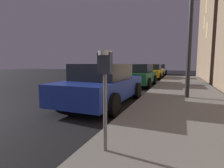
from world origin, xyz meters
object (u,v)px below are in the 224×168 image
car_yellow_cab (152,72)px  car_silver (159,70)px  car_blue (104,84)px  street_lamp (191,8)px  parking_meter (105,77)px  car_green (138,75)px

car_yellow_cab → car_silver: bearing=90.0°
car_blue → street_lamp: (2.83, 1.52, 2.76)m
parking_meter → car_yellow_cab: (-1.54, 15.09, -0.54)m
car_yellow_cab → car_silver: 6.50m
car_green → street_lamp: street_lamp is taller
parking_meter → street_lamp: bearing=75.2°
car_yellow_cab → street_lamp: 10.94m
car_green → car_yellow_cab: 6.11m
car_silver → street_lamp: bearing=-80.4°
car_blue → street_lamp: bearing=28.3°
car_yellow_cab → street_lamp: street_lamp is taller
parking_meter → street_lamp: street_lamp is taller
car_blue → car_silver: bearing=90.0°
car_yellow_cab → car_silver: same height
car_blue → car_yellow_cab: bearing=90.0°
car_blue → car_silver: 18.22m
car_green → parking_meter: bearing=-80.3°
car_silver → street_lamp: 17.16m
car_green → car_yellow_cab: size_ratio=0.91×
parking_meter → car_yellow_cab: parking_meter is taller
parking_meter → car_silver: (-1.54, 21.59, -0.54)m
parking_meter → street_lamp: (1.29, 4.89, 2.21)m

